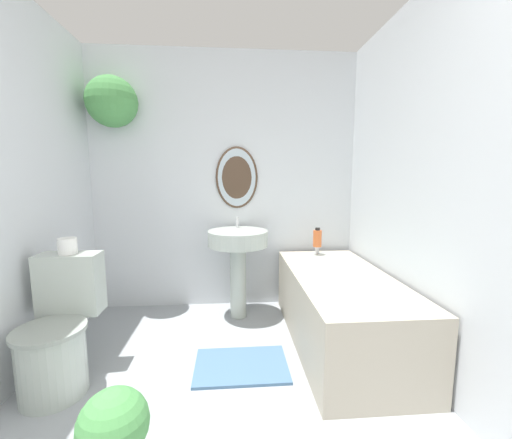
{
  "coord_description": "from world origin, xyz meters",
  "views": [
    {
      "loc": [
        0.05,
        -0.17,
        1.25
      ],
      "look_at": [
        0.2,
        1.75,
        0.99
      ],
      "focal_mm": 22.0,
      "sensor_mm": 36.0,
      "label": 1
    }
  ],
  "objects_px": {
    "bathtub": "(340,307)",
    "potted_plant": "(114,433)",
    "pedestal_sink": "(238,250)",
    "toilet_paper_roll": "(68,246)",
    "toilet": "(59,334)",
    "shampoo_bottle": "(317,238)"
  },
  "relations": [
    {
      "from": "pedestal_sink",
      "to": "potted_plant",
      "type": "bearing_deg",
      "value": -109.77
    },
    {
      "from": "bathtub",
      "to": "toilet_paper_roll",
      "type": "relative_size",
      "value": 13.8
    },
    {
      "from": "toilet",
      "to": "shampoo_bottle",
      "type": "distance_m",
      "value": 2.09
    },
    {
      "from": "potted_plant",
      "to": "toilet_paper_roll",
      "type": "height_order",
      "value": "toilet_paper_roll"
    },
    {
      "from": "toilet",
      "to": "potted_plant",
      "type": "xyz_separation_m",
      "value": [
        0.54,
        -0.65,
        -0.11
      ]
    },
    {
      "from": "pedestal_sink",
      "to": "shampoo_bottle",
      "type": "bearing_deg",
      "value": 7.29
    },
    {
      "from": "pedestal_sink",
      "to": "toilet_paper_roll",
      "type": "xyz_separation_m",
      "value": [
        -1.08,
        -0.68,
        0.21
      ]
    },
    {
      "from": "pedestal_sink",
      "to": "toilet_paper_roll",
      "type": "height_order",
      "value": "pedestal_sink"
    },
    {
      "from": "pedestal_sink",
      "to": "potted_plant",
      "type": "distance_m",
      "value": 1.65
    },
    {
      "from": "toilet",
      "to": "toilet_paper_roll",
      "type": "relative_size",
      "value": 7.0
    },
    {
      "from": "shampoo_bottle",
      "to": "potted_plant",
      "type": "bearing_deg",
      "value": -128.6
    },
    {
      "from": "shampoo_bottle",
      "to": "toilet_paper_roll",
      "type": "bearing_deg",
      "value": -156.83
    },
    {
      "from": "toilet_paper_roll",
      "to": "pedestal_sink",
      "type": "bearing_deg",
      "value": 32.29
    },
    {
      "from": "toilet",
      "to": "shampoo_bottle",
      "type": "bearing_deg",
      "value": 27.71
    },
    {
      "from": "bathtub",
      "to": "potted_plant",
      "type": "height_order",
      "value": "bathtub"
    },
    {
      "from": "shampoo_bottle",
      "to": "toilet_paper_roll",
      "type": "height_order",
      "value": "toilet_paper_roll"
    },
    {
      "from": "pedestal_sink",
      "to": "toilet_paper_roll",
      "type": "bearing_deg",
      "value": -147.71
    },
    {
      "from": "pedestal_sink",
      "to": "toilet_paper_roll",
      "type": "distance_m",
      "value": 1.3
    },
    {
      "from": "bathtub",
      "to": "potted_plant",
      "type": "distance_m",
      "value": 1.64
    },
    {
      "from": "shampoo_bottle",
      "to": "potted_plant",
      "type": "relative_size",
      "value": 0.45
    },
    {
      "from": "toilet_paper_roll",
      "to": "potted_plant",
      "type": "bearing_deg",
      "value": -56.64
    },
    {
      "from": "bathtub",
      "to": "pedestal_sink",
      "type": "bearing_deg",
      "value": 146.04
    }
  ]
}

